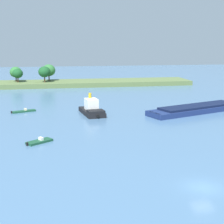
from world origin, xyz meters
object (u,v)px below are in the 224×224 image
fishing_skiff (39,141)px  small_motorboat (24,111)px  cargo_barge (205,107)px  tugboat (92,109)px

fishing_skiff → small_motorboat: (-4.64, 26.64, -0.01)m
cargo_barge → fishing_skiff: (-39.26, -20.42, -0.72)m
small_motorboat → tugboat: size_ratio=0.55×
tugboat → small_motorboat: bearing=161.2°
fishing_skiff → tugboat: size_ratio=0.44×
fishing_skiff → small_motorboat: bearing=99.9°
fishing_skiff → tugboat: 24.08m
cargo_barge → fishing_skiff: cargo_barge is taller
tugboat → cargo_barge: bearing=-1.6°
fishing_skiff → tugboat: (11.40, 21.19, 0.98)m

